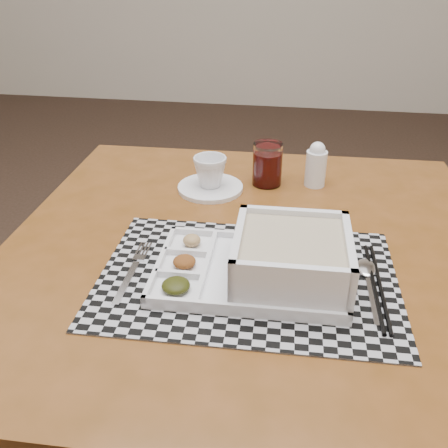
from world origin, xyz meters
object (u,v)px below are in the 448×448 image
(serving_tray, at_px, (279,263))
(juice_glass, at_px, (267,166))
(creamer_bottle, at_px, (316,165))
(dining_table, at_px, (249,274))
(cup, at_px, (210,172))

(serving_tray, height_order, juice_glass, juice_glass)
(creamer_bottle, bearing_deg, dining_table, -113.34)
(juice_glass, bearing_deg, creamer_bottle, 5.68)
(creamer_bottle, bearing_deg, serving_tray, -98.60)
(cup, bearing_deg, creamer_bottle, 3.17)
(serving_tray, bearing_deg, creamer_bottle, 81.40)
(dining_table, distance_m, cup, 0.27)
(juice_glass, distance_m, creamer_bottle, 0.11)
(serving_tray, distance_m, juice_glass, 0.39)
(serving_tray, relative_size, juice_glass, 3.26)
(dining_table, distance_m, creamer_bottle, 0.33)
(dining_table, distance_m, juice_glass, 0.29)
(serving_tray, bearing_deg, juice_glass, 97.54)
(cup, bearing_deg, dining_table, -73.70)
(dining_table, xyz_separation_m, serving_tray, (0.06, -0.12, 0.11))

